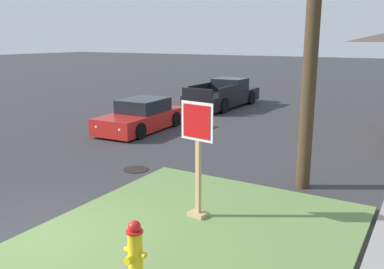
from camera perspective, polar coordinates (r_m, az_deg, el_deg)
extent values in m
plane|color=#333335|center=(8.16, -20.13, -13.93)|extent=(160.00, 160.00, 0.00)
cube|color=#668447|center=(8.02, 1.06, -13.24)|extent=(5.52, 5.69, 0.08)
cylinder|color=yellow|center=(6.34, -7.87, -16.18)|extent=(0.22, 0.22, 0.70)
cylinder|color=red|center=(6.17, -7.98, -13.21)|extent=(0.25, 0.25, 0.03)
sphere|color=red|center=(6.14, -8.00, -12.58)|extent=(0.19, 0.19, 0.19)
cube|color=red|center=(6.11, -8.02, -11.99)|extent=(0.04, 0.04, 0.04)
cylinder|color=yellow|center=(6.41, -8.97, -15.53)|extent=(0.08, 0.09, 0.09)
cylinder|color=yellow|center=(6.25, -6.75, -16.28)|extent=(0.08, 0.09, 0.09)
cylinder|color=yellow|center=(6.24, -8.81, -16.89)|extent=(0.12, 0.09, 0.12)
cube|color=tan|center=(8.14, 0.89, -3.85)|extent=(0.10, 0.10, 2.29)
cube|color=tan|center=(8.53, 0.86, -10.97)|extent=(0.40, 0.33, 0.08)
cube|color=white|center=(7.90, 0.68, 1.83)|extent=(0.75, 0.12, 0.76)
cube|color=red|center=(7.88, 0.62, 1.82)|extent=(0.64, 0.10, 0.65)
cylinder|color=black|center=(11.72, -7.81, -4.84)|extent=(0.70, 0.70, 0.02)
cube|color=red|center=(16.63, -7.11, 1.99)|extent=(1.96, 4.27, 0.64)
cube|color=black|center=(16.70, -6.76, 4.00)|extent=(1.60, 2.00, 0.56)
cylinder|color=black|center=(15.14, -7.32, 0.49)|extent=(0.25, 0.63, 0.62)
cylinder|color=black|center=(16.13, -12.13, 1.08)|extent=(0.25, 0.63, 0.62)
cylinder|color=black|center=(17.29, -2.40, 2.17)|extent=(0.25, 0.63, 0.62)
cylinder|color=black|center=(18.15, -6.92, 2.62)|extent=(0.25, 0.63, 0.62)
sphere|color=white|center=(14.70, -9.96, 0.65)|extent=(0.14, 0.14, 0.14)
sphere|color=red|center=(18.05, -2.03, 3.16)|extent=(0.12, 0.12, 0.12)
sphere|color=white|center=(15.35, -13.07, 1.04)|extent=(0.14, 0.14, 0.14)
sphere|color=red|center=(18.58, -4.85, 3.41)|extent=(0.12, 0.12, 0.12)
cube|color=black|center=(22.24, 4.36, 5.12)|extent=(1.94, 5.61, 0.68)
cube|color=black|center=(22.86, 5.28, 6.93)|extent=(1.66, 1.47, 0.68)
cube|color=black|center=(21.74, 1.11, 6.45)|extent=(0.13, 2.35, 0.44)
cube|color=black|center=(20.91, 5.32, 6.13)|extent=(0.13, 2.35, 0.44)
cube|color=black|center=(19.78, 0.74, 5.78)|extent=(1.68, 0.12, 0.44)
cylinder|color=black|center=(24.13, 4.31, 5.46)|extent=(0.27, 0.76, 0.76)
cylinder|color=black|center=(23.40, 8.14, 5.12)|extent=(0.27, 0.76, 0.76)
cylinder|color=black|center=(21.23, 0.17, 4.44)|extent=(0.27, 0.76, 0.76)
cylinder|color=black|center=(20.39, 4.39, 4.04)|extent=(0.27, 0.76, 0.76)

